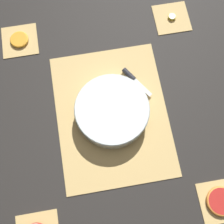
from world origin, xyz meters
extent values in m
plane|color=black|center=(0.00, 0.00, 0.00)|extent=(6.00, 6.00, 0.00)
cube|color=tan|center=(0.00, 0.00, 0.00)|extent=(0.51, 0.39, 0.01)
cube|color=#4C381E|center=(-0.19, 0.00, 0.00)|extent=(0.01, 0.38, 0.00)
cube|color=#4C381E|center=(-0.13, 0.00, 0.00)|extent=(0.01, 0.38, 0.00)
cube|color=#4C381E|center=(-0.06, 0.00, 0.00)|extent=(0.01, 0.38, 0.00)
cube|color=#4C381E|center=(0.00, 0.00, 0.00)|extent=(0.01, 0.38, 0.00)
cube|color=#4C381E|center=(0.06, 0.00, 0.00)|extent=(0.01, 0.38, 0.00)
cube|color=#4C381E|center=(0.13, 0.00, 0.00)|extent=(0.01, 0.38, 0.00)
cube|color=#4C381E|center=(0.19, 0.00, 0.00)|extent=(0.01, 0.38, 0.00)
cube|color=tan|center=(-0.35, -0.30, 0.00)|extent=(0.13, 0.13, 0.01)
cube|color=#4C381E|center=(-0.39, -0.30, 0.00)|extent=(0.00, 0.13, 0.00)
cube|color=#4C381E|center=(-0.36, -0.30, 0.00)|extent=(0.00, 0.13, 0.00)
cube|color=#4C381E|center=(-0.34, -0.30, 0.00)|extent=(0.00, 0.13, 0.00)
cube|color=#4C381E|center=(-0.31, -0.30, 0.00)|extent=(0.00, 0.13, 0.00)
cube|color=#4C381E|center=(0.31, -0.30, 0.00)|extent=(0.00, 0.13, 0.00)
cube|color=tan|center=(-0.35, 0.30, 0.00)|extent=(0.13, 0.13, 0.01)
cube|color=#4C381E|center=(-0.39, 0.30, 0.00)|extent=(0.00, 0.13, 0.00)
cube|color=#4C381E|center=(-0.36, 0.30, 0.00)|extent=(0.00, 0.13, 0.00)
cube|color=#4C381E|center=(-0.34, 0.30, 0.00)|extent=(0.00, 0.13, 0.00)
cube|color=#4C381E|center=(-0.31, 0.30, 0.00)|extent=(0.00, 0.13, 0.00)
cube|color=tan|center=(0.35, 0.30, 0.00)|extent=(0.13, 0.13, 0.01)
cube|color=#4C381E|center=(0.31, 0.30, 0.00)|extent=(0.00, 0.13, 0.00)
cube|color=#4C381E|center=(0.34, 0.30, 0.00)|extent=(0.00, 0.13, 0.00)
cube|color=#4C381E|center=(0.36, 0.30, 0.00)|extent=(0.00, 0.13, 0.00)
cube|color=#4C381E|center=(0.39, 0.30, 0.00)|extent=(0.00, 0.13, 0.00)
cylinder|color=silver|center=(0.00, 0.00, 0.04)|extent=(0.25, 0.25, 0.07)
torus|color=silver|center=(0.00, 0.00, 0.07)|extent=(0.26, 0.26, 0.01)
cylinder|color=#F4EABC|center=(-0.01, -0.10, 0.06)|extent=(0.03, 0.03, 0.01)
cylinder|color=#F4EABC|center=(-0.05, 0.07, 0.05)|extent=(0.03, 0.03, 0.01)
cylinder|color=#F4EABC|center=(-0.02, 0.04, 0.03)|extent=(0.03, 0.03, 0.01)
cylinder|color=#F4EABC|center=(-0.08, -0.01, 0.02)|extent=(0.03, 0.03, 0.01)
cylinder|color=#F4EABC|center=(-0.03, -0.08, 0.05)|extent=(0.03, 0.03, 0.01)
cylinder|color=#F4EABC|center=(-0.03, -0.09, 0.02)|extent=(0.03, 0.03, 0.01)
cylinder|color=#F4EABC|center=(0.06, 0.04, 0.03)|extent=(0.03, 0.03, 0.01)
cylinder|color=#F4EABC|center=(-0.03, -0.03, 0.05)|extent=(0.03, 0.03, 0.01)
cylinder|color=#F4EABC|center=(0.02, 0.05, 0.04)|extent=(0.03, 0.03, 0.01)
cylinder|color=#F4EABC|center=(0.01, -0.02, 0.05)|extent=(0.03, 0.03, 0.01)
cylinder|color=#F4EABC|center=(-0.01, 0.07, 0.03)|extent=(0.03, 0.03, 0.01)
cube|color=#EFEACC|center=(-0.01, -0.08, 0.04)|extent=(0.02, 0.02, 0.02)
cube|color=#EFEACC|center=(0.07, 0.05, 0.05)|extent=(0.03, 0.03, 0.03)
cube|color=#EFEACC|center=(-0.09, -0.05, 0.04)|extent=(0.03, 0.03, 0.03)
cube|color=#EFEACC|center=(-0.02, 0.09, 0.06)|extent=(0.03, 0.03, 0.03)
cube|color=#EFEACC|center=(-0.07, 0.04, 0.06)|extent=(0.03, 0.03, 0.03)
cube|color=#EFEACC|center=(-0.10, 0.02, 0.03)|extent=(0.03, 0.03, 0.03)
cube|color=#EFEACC|center=(0.02, -0.07, 0.02)|extent=(0.03, 0.03, 0.03)
ellipsoid|color=#B2231E|center=(-0.01, 0.05, 0.07)|extent=(0.03, 0.01, 0.01)
ellipsoid|color=orange|center=(0.05, -0.01, 0.02)|extent=(0.03, 0.02, 0.01)
ellipsoid|color=orange|center=(-0.08, 0.06, 0.03)|extent=(0.03, 0.02, 0.01)
ellipsoid|color=orange|center=(0.03, 0.06, 0.02)|extent=(0.03, 0.02, 0.01)
ellipsoid|color=orange|center=(0.09, -0.03, 0.05)|extent=(0.04, 0.02, 0.02)
ellipsoid|color=orange|center=(0.04, 0.02, 0.05)|extent=(0.03, 0.01, 0.01)
ellipsoid|color=orange|center=(0.02, 0.09, 0.05)|extent=(0.03, 0.01, 0.01)
ellipsoid|color=orange|center=(-0.05, -0.02, 0.06)|extent=(0.03, 0.02, 0.01)
ellipsoid|color=orange|center=(-0.01, 0.09, 0.03)|extent=(0.03, 0.02, 0.01)
cube|color=silver|center=(-0.08, 0.12, 0.01)|extent=(0.08, 0.06, 0.00)
cylinder|color=black|center=(-0.14, 0.09, 0.01)|extent=(0.06, 0.05, 0.02)
cylinder|color=orange|center=(-0.35, -0.30, 0.01)|extent=(0.06, 0.06, 0.01)
torus|color=#F4A82D|center=(-0.35, -0.30, 0.01)|extent=(0.07, 0.07, 0.01)
cylinder|color=#F4EABC|center=(-0.35, 0.30, 0.01)|extent=(0.03, 0.03, 0.01)
torus|color=yellow|center=(-0.35, 0.30, 0.01)|extent=(0.03, 0.03, 0.01)
cylinder|color=#B2231E|center=(0.35, 0.30, 0.01)|extent=(0.08, 0.08, 0.01)
torus|color=orange|center=(0.35, 0.30, 0.01)|extent=(0.10, 0.10, 0.01)
camera|label=1|loc=(0.32, -0.05, 1.06)|focal=50.00mm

